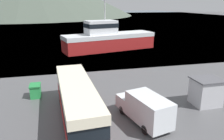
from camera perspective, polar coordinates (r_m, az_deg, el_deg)
The scene contains 6 objects.
water_surface at distance 148.39m, azimuth -12.67°, elevation 13.26°, with size 240.00×240.00×0.00m, color #475B6B.
tour_bus at distance 17.27m, azimuth -9.14°, elevation -7.69°, with size 2.93×10.91×3.08m.
delivery_van at distance 17.14m, azimuth 8.53°, elevation -9.76°, with size 3.11×5.66×2.34m.
fishing_boat at distance 43.23m, azimuth -1.02°, elevation 8.26°, with size 18.87×8.73×10.73m.
storage_bin at distance 22.86m, azimuth -19.34°, elevation -5.11°, with size 1.04×1.42×1.30m.
dock_kiosk at distance 21.58m, azimuth 23.31°, elevation -5.20°, with size 2.52×2.26×2.48m.
Camera 1 is at (-3.31, -8.64, 8.93)m, focal length 35.00 mm.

